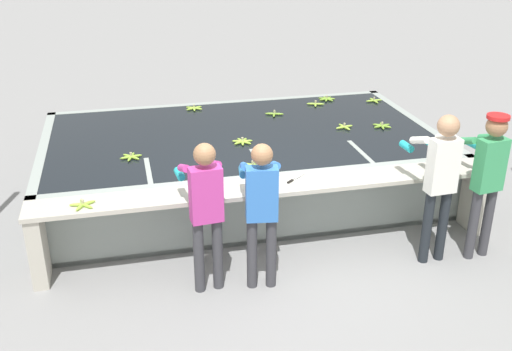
{
  "coord_description": "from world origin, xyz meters",
  "views": [
    {
      "loc": [
        -1.59,
        -5.63,
        3.65
      ],
      "look_at": [
        0.0,
        1.1,
        0.61
      ],
      "focal_mm": 42.0,
      "sensor_mm": 36.0,
      "label": 1
    }
  ],
  "objects_px": {
    "worker_0": "(206,204)",
    "banana_bunch_ledge_0": "(83,205)",
    "banana_bunch_floating_1": "(131,157)",
    "banana_bunch_floating_7": "(242,142)",
    "banana_bunch_floating_4": "(344,127)",
    "banana_bunch_floating_9": "(274,114)",
    "worker_1": "(261,203)",
    "worker_3": "(487,172)",
    "banana_bunch_floating_6": "(194,108)",
    "banana_bunch_floating_8": "(253,165)",
    "knife_0": "(294,179)",
    "banana_bunch_floating_5": "(374,101)",
    "banana_bunch_floating_3": "(382,126)",
    "banana_bunch_floating_2": "(315,104)",
    "worker_2": "(440,175)",
    "banana_bunch_floating_0": "(327,99)"
  },
  "relations": [
    {
      "from": "worker_1",
      "to": "knife_0",
      "type": "xyz_separation_m",
      "value": [
        0.54,
        0.68,
        -0.09
      ]
    },
    {
      "from": "worker_0",
      "to": "banana_bunch_ledge_0",
      "type": "xyz_separation_m",
      "value": [
        -1.21,
        0.47,
        -0.1
      ]
    },
    {
      "from": "banana_bunch_floating_7",
      "to": "banana_bunch_ledge_0",
      "type": "relative_size",
      "value": 1.02
    },
    {
      "from": "worker_1",
      "to": "banana_bunch_floating_9",
      "type": "relative_size",
      "value": 5.83
    },
    {
      "from": "banana_bunch_floating_0",
      "to": "banana_bunch_floating_4",
      "type": "height_order",
      "value": "same"
    },
    {
      "from": "banana_bunch_floating_2",
      "to": "knife_0",
      "type": "distance_m",
      "value": 2.95
    },
    {
      "from": "banana_bunch_floating_2",
      "to": "worker_0",
      "type": "bearing_deg",
      "value": -124.37
    },
    {
      "from": "banana_bunch_floating_5",
      "to": "banana_bunch_floating_7",
      "type": "height_order",
      "value": "same"
    },
    {
      "from": "worker_2",
      "to": "banana_bunch_floating_3",
      "type": "distance_m",
      "value": 2.13
    },
    {
      "from": "banana_bunch_floating_4",
      "to": "banana_bunch_floating_6",
      "type": "relative_size",
      "value": 1.0
    },
    {
      "from": "worker_2",
      "to": "worker_1",
      "type": "bearing_deg",
      "value": -178.46
    },
    {
      "from": "worker_0",
      "to": "banana_bunch_floating_9",
      "type": "xyz_separation_m",
      "value": [
        1.5,
        2.97,
        -0.1
      ]
    },
    {
      "from": "banana_bunch_floating_7",
      "to": "worker_3",
      "type": "bearing_deg",
      "value": -40.33
    },
    {
      "from": "worker_1",
      "to": "worker_2",
      "type": "xyz_separation_m",
      "value": [
        2.01,
        0.05,
        0.09
      ]
    },
    {
      "from": "banana_bunch_floating_1",
      "to": "banana_bunch_floating_9",
      "type": "xyz_separation_m",
      "value": [
        2.17,
        1.26,
        0.0
      ]
    },
    {
      "from": "banana_bunch_floating_1",
      "to": "banana_bunch_floating_5",
      "type": "height_order",
      "value": "same"
    },
    {
      "from": "worker_1",
      "to": "banana_bunch_floating_1",
      "type": "relative_size",
      "value": 5.74
    },
    {
      "from": "banana_bunch_floating_0",
      "to": "banana_bunch_floating_9",
      "type": "height_order",
      "value": "same"
    },
    {
      "from": "banana_bunch_floating_9",
      "to": "knife_0",
      "type": "relative_size",
      "value": 0.97
    },
    {
      "from": "banana_bunch_floating_3",
      "to": "banana_bunch_floating_4",
      "type": "bearing_deg",
      "value": 171.77
    },
    {
      "from": "banana_bunch_floating_7",
      "to": "knife_0",
      "type": "xyz_separation_m",
      "value": [
        0.31,
        -1.32,
        -0.01
      ]
    },
    {
      "from": "banana_bunch_floating_0",
      "to": "banana_bunch_floating_8",
      "type": "relative_size",
      "value": 1.1
    },
    {
      "from": "worker_1",
      "to": "knife_0",
      "type": "height_order",
      "value": "worker_1"
    },
    {
      "from": "worker_1",
      "to": "banana_bunch_floating_0",
      "type": "height_order",
      "value": "worker_1"
    },
    {
      "from": "banana_bunch_floating_1",
      "to": "banana_bunch_floating_2",
      "type": "distance_m",
      "value": 3.35
    },
    {
      "from": "banana_bunch_floating_5",
      "to": "banana_bunch_floating_9",
      "type": "relative_size",
      "value": 1.02
    },
    {
      "from": "banana_bunch_ledge_0",
      "to": "worker_1",
      "type": "bearing_deg",
      "value": -17.02
    },
    {
      "from": "worker_0",
      "to": "worker_3",
      "type": "relative_size",
      "value": 0.96
    },
    {
      "from": "worker_0",
      "to": "worker_2",
      "type": "distance_m",
      "value": 2.57
    },
    {
      "from": "banana_bunch_floating_3",
      "to": "knife_0",
      "type": "xyz_separation_m",
      "value": [
        -1.75,
        -1.48,
        -0.01
      ]
    },
    {
      "from": "worker_1",
      "to": "banana_bunch_floating_9",
      "type": "xyz_separation_m",
      "value": [
        0.95,
        3.05,
        -0.08
      ]
    },
    {
      "from": "banana_bunch_floating_6",
      "to": "banana_bunch_floating_9",
      "type": "bearing_deg",
      "value": -26.23
    },
    {
      "from": "banana_bunch_floating_1",
      "to": "banana_bunch_floating_9",
      "type": "distance_m",
      "value": 2.51
    },
    {
      "from": "worker_3",
      "to": "knife_0",
      "type": "distance_m",
      "value": 2.12
    },
    {
      "from": "banana_bunch_floating_5",
      "to": "banana_bunch_floating_4",
      "type": "bearing_deg",
      "value": -130.0
    },
    {
      "from": "worker_0",
      "to": "banana_bunch_floating_3",
      "type": "xyz_separation_m",
      "value": [
        2.85,
        2.09,
        -0.1
      ]
    },
    {
      "from": "banana_bunch_floating_4",
      "to": "banana_bunch_ledge_0",
      "type": "xyz_separation_m",
      "value": [
        -3.52,
        -1.7,
        0.0
      ]
    },
    {
      "from": "banana_bunch_floating_5",
      "to": "banana_bunch_floating_8",
      "type": "bearing_deg",
      "value": -139.05
    },
    {
      "from": "banana_bunch_floating_2",
      "to": "banana_bunch_floating_4",
      "type": "xyz_separation_m",
      "value": [
        0.04,
        -1.15,
        0.0
      ]
    },
    {
      "from": "banana_bunch_floating_8",
      "to": "knife_0",
      "type": "xyz_separation_m",
      "value": [
        0.36,
        -0.5,
        -0.01
      ]
    },
    {
      "from": "banana_bunch_floating_9",
      "to": "knife_0",
      "type": "distance_m",
      "value": 2.4
    },
    {
      "from": "worker_1",
      "to": "banana_bunch_floating_7",
      "type": "height_order",
      "value": "worker_1"
    },
    {
      "from": "banana_bunch_floating_7",
      "to": "worker_1",
      "type": "bearing_deg",
      "value": -96.54
    },
    {
      "from": "banana_bunch_floating_6",
      "to": "worker_1",
      "type": "bearing_deg",
      "value": -86.96
    },
    {
      "from": "banana_bunch_floating_4",
      "to": "banana_bunch_floating_7",
      "type": "bearing_deg",
      "value": -170.86
    },
    {
      "from": "worker_2",
      "to": "banana_bunch_floating_7",
      "type": "height_order",
      "value": "worker_2"
    },
    {
      "from": "banana_bunch_floating_1",
      "to": "banana_bunch_floating_9",
      "type": "height_order",
      "value": "same"
    },
    {
      "from": "worker_1",
      "to": "worker_3",
      "type": "relative_size",
      "value": 0.94
    },
    {
      "from": "banana_bunch_floating_6",
      "to": "banana_bunch_ledge_0",
      "type": "relative_size",
      "value": 1.03
    },
    {
      "from": "banana_bunch_floating_1",
      "to": "banana_bunch_floating_7",
      "type": "bearing_deg",
      "value": 8.19
    }
  ]
}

